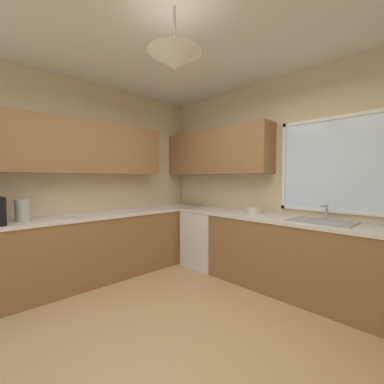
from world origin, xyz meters
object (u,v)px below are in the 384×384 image
Objects in this scene: sink_assembly at (321,221)px; dishwasher at (207,239)px; bowl at (255,211)px; kettle at (22,210)px.

dishwasher is at bearing -178.79° from sink_assembly.
bowl is (0.85, 0.03, 0.52)m from dishwasher.
bowl is (-0.85, -0.01, 0.03)m from sink_assembly.
sink_assembly is at bearing 45.52° from kettle.
sink_assembly is 3.11× the size of bowl.
kettle is 1.19× the size of bowl.
bowl is at bearing 57.91° from kettle.
sink_assembly reaches higher than dishwasher.
kettle is at bearing -105.26° from dishwasher.
sink_assembly is at bearing 0.40° from bowl.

